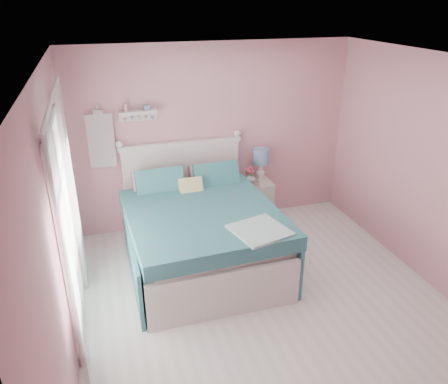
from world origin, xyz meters
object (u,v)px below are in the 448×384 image
bed (200,233)px  nightstand (256,201)px  vase (251,178)px  teacup (256,184)px  table_lamp (261,158)px

bed → nightstand: bearing=36.6°
bed → vase: bed is taller
teacup → bed: bearing=-144.5°
nightstand → teacup: (-0.06, -0.16, 0.35)m
vase → nightstand: bearing=4.4°
bed → vase: size_ratio=14.78×
bed → table_lamp: 1.57m
vase → teacup: size_ratio=1.60×
table_lamp → teacup: size_ratio=5.11×
nightstand → table_lamp: 0.66m
bed → teacup: 1.27m
bed → table_lamp: bearing=36.1°
nightstand → vase: size_ratio=4.12×
table_lamp → teacup: (-0.14, -0.20, -0.30)m
teacup → vase: bearing=103.6°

